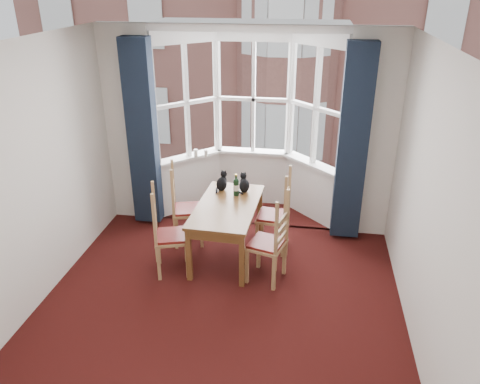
% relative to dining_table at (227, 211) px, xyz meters
% --- Properties ---
extents(floor, '(4.50, 4.50, 0.00)m').
position_rel_dining_table_xyz_m(floor, '(0.11, -1.34, -0.64)').
color(floor, black).
rests_on(floor, ground).
extents(ceiling, '(4.50, 4.50, 0.00)m').
position_rel_dining_table_xyz_m(ceiling, '(0.11, -1.34, 2.16)').
color(ceiling, white).
rests_on(ceiling, floor).
extents(wall_left, '(0.00, 4.50, 4.50)m').
position_rel_dining_table_xyz_m(wall_left, '(-1.89, -1.34, 0.76)').
color(wall_left, silver).
rests_on(wall_left, floor).
extents(wall_right, '(0.00, 4.50, 4.50)m').
position_rel_dining_table_xyz_m(wall_right, '(2.11, -1.34, 0.76)').
color(wall_right, silver).
rests_on(wall_right, floor).
extents(wall_back_pier_left, '(0.70, 0.12, 2.80)m').
position_rel_dining_table_xyz_m(wall_back_pier_left, '(-1.54, 0.91, 0.76)').
color(wall_back_pier_left, silver).
rests_on(wall_back_pier_left, floor).
extents(wall_back_pier_right, '(0.70, 0.12, 2.80)m').
position_rel_dining_table_xyz_m(wall_back_pier_right, '(1.76, 0.91, 0.76)').
color(wall_back_pier_right, silver).
rests_on(wall_back_pier_right, floor).
extents(bay_window, '(2.76, 0.94, 2.80)m').
position_rel_dining_table_xyz_m(bay_window, '(0.11, 1.41, 0.76)').
color(bay_window, white).
rests_on(bay_window, floor).
extents(curtain_left, '(0.38, 0.22, 2.60)m').
position_rel_dining_table_xyz_m(curtain_left, '(-1.31, 0.73, 0.71)').
color(curtain_left, '#152031').
rests_on(curtain_left, floor).
extents(curtain_right, '(0.38, 0.22, 2.60)m').
position_rel_dining_table_xyz_m(curtain_right, '(1.53, 0.73, 0.71)').
color(curtain_right, '#152031').
rests_on(curtain_right, floor).
extents(dining_table, '(0.80, 1.41, 0.73)m').
position_rel_dining_table_xyz_m(dining_table, '(0.00, 0.00, 0.00)').
color(dining_table, brown).
rests_on(dining_table, floor).
extents(chair_left_near, '(0.51, 0.52, 0.92)m').
position_rel_dining_table_xyz_m(chair_left_near, '(-0.69, -0.49, -0.16)').
color(chair_left_near, '#A68151').
rests_on(chair_left_near, floor).
extents(chair_left_far, '(0.50, 0.51, 0.92)m').
position_rel_dining_table_xyz_m(chair_left_far, '(-0.68, 0.24, -0.16)').
color(chair_left_far, '#A68151').
rests_on(chair_left_far, floor).
extents(chair_right_near, '(0.50, 0.51, 0.92)m').
position_rel_dining_table_xyz_m(chair_right_near, '(0.64, -0.48, -0.16)').
color(chair_right_near, '#A68151').
rests_on(chair_right_near, floor).
extents(chair_right_far, '(0.43, 0.45, 0.92)m').
position_rel_dining_table_xyz_m(chair_right_far, '(0.65, 0.24, -0.16)').
color(chair_right_far, '#A68151').
rests_on(chair_right_far, floor).
extents(cat_left, '(0.19, 0.22, 0.27)m').
position_rel_dining_table_xyz_m(cat_left, '(-0.15, 0.44, 0.19)').
color(cat_left, black).
rests_on(cat_left, dining_table).
extents(cat_right, '(0.19, 0.22, 0.27)m').
position_rel_dining_table_xyz_m(cat_right, '(0.15, 0.43, 0.19)').
color(cat_right, black).
rests_on(cat_right, dining_table).
extents(wine_bottle, '(0.07, 0.07, 0.29)m').
position_rel_dining_table_xyz_m(wine_bottle, '(0.07, 0.30, 0.22)').
color(wine_bottle, black).
rests_on(wine_bottle, dining_table).
extents(candle_tall, '(0.06, 0.06, 0.11)m').
position_rel_dining_table_xyz_m(candle_tall, '(-0.71, 1.26, 0.29)').
color(candle_tall, white).
rests_on(candle_tall, bay_window).
extents(candle_short, '(0.06, 0.06, 0.10)m').
position_rel_dining_table_xyz_m(candle_short, '(-0.56, 1.29, 0.29)').
color(candle_short, white).
rests_on(candle_short, bay_window).
extents(street, '(80.00, 80.00, 0.00)m').
position_rel_dining_table_xyz_m(street, '(0.11, 30.91, -6.64)').
color(street, '#333335').
rests_on(street, ground).
extents(tenement_building, '(18.40, 7.80, 15.20)m').
position_rel_dining_table_xyz_m(tenement_building, '(0.11, 12.67, 0.96)').
color(tenement_building, '#8F554A').
rests_on(tenement_building, street).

